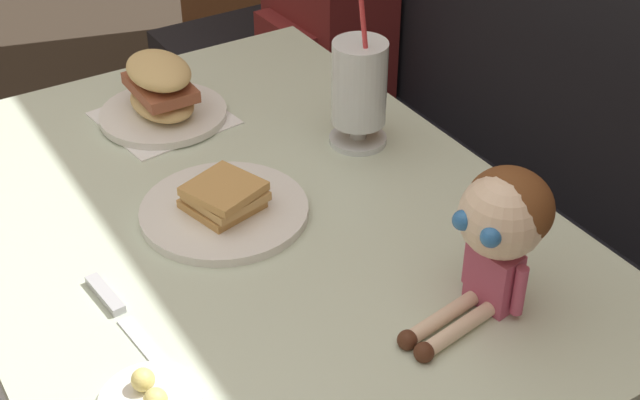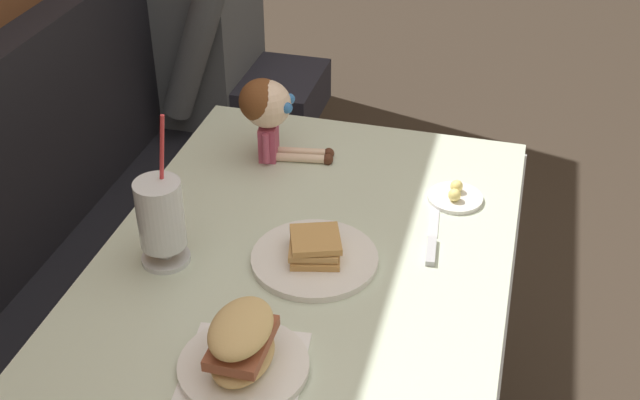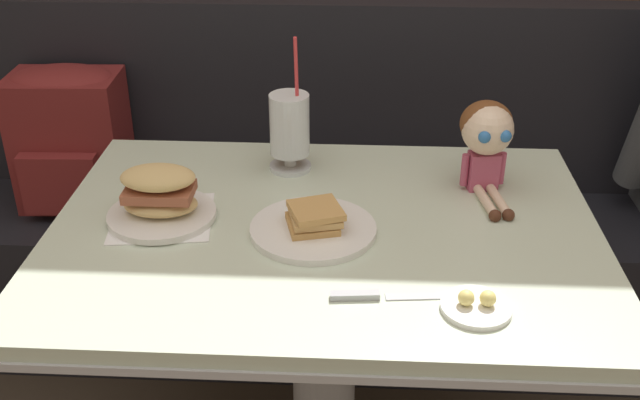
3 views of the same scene
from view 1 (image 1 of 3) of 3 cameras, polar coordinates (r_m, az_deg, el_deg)
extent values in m
cube|color=black|center=(1.94, 11.79, -7.96)|extent=(2.60, 0.48, 0.45)
cube|color=black|center=(1.78, 18.31, 6.38)|extent=(2.60, 0.10, 0.55)
cube|color=beige|center=(1.35, -4.66, -1.58)|extent=(1.10, 0.80, 0.03)
cube|color=#B7BABF|center=(1.36, -4.62, -2.35)|extent=(1.11, 0.81, 0.02)
cylinder|color=#A5A8AD|center=(1.59, -4.05, -12.01)|extent=(0.14, 0.14, 0.65)
cylinder|color=white|center=(1.34, -6.06, -0.69)|extent=(0.25, 0.25, 0.01)
cube|color=tan|center=(1.33, -6.19, -0.22)|extent=(0.11, 0.11, 0.01)
cube|color=tan|center=(1.32, -5.97, 0.26)|extent=(0.11, 0.11, 0.01)
cube|color=tan|center=(1.31, -6.09, 0.72)|extent=(0.12, 0.12, 0.01)
cylinder|color=silver|center=(1.51, 2.40, 3.86)|extent=(0.10, 0.10, 0.01)
cylinder|color=silver|center=(1.50, 2.42, 4.51)|extent=(0.03, 0.03, 0.03)
cylinder|color=silver|center=(1.46, 2.50, 7.39)|extent=(0.09, 0.09, 0.14)
cylinder|color=brown|center=(1.46, 2.49, 7.13)|extent=(0.08, 0.08, 0.12)
cylinder|color=#DB383D|center=(1.40, 2.81, 10.52)|extent=(0.01, 0.04, 0.22)
cube|color=white|center=(1.60, -9.82, 5.11)|extent=(0.22, 0.22, 0.00)
cylinder|color=white|center=(1.60, -9.85, 5.36)|extent=(0.22, 0.22, 0.01)
ellipsoid|color=tan|center=(1.58, -9.94, 6.13)|extent=(0.15, 0.10, 0.04)
cube|color=#995138|center=(1.57, -10.04, 7.02)|extent=(0.14, 0.09, 0.02)
ellipsoid|color=tan|center=(1.56, -10.16, 8.06)|extent=(0.15, 0.10, 0.04)
sphere|color=#F4E07A|center=(1.07, -11.11, -11.07)|extent=(0.03, 0.03, 0.03)
sphere|color=#F4E07A|center=(1.05, -10.34, -12.30)|extent=(0.03, 0.03, 0.03)
cube|color=silver|center=(1.14, -10.67, -9.29)|extent=(0.14, 0.03, 0.00)
cube|color=#B2B5BA|center=(1.22, -13.40, -5.81)|extent=(0.09, 0.03, 0.01)
cube|color=#B74C6B|center=(1.18, 10.91, -4.81)|extent=(0.07, 0.05, 0.08)
sphere|color=beige|center=(1.12, 11.45, -0.98)|extent=(0.11, 0.11, 0.11)
ellipsoid|color=brown|center=(1.12, 11.88, -0.41)|extent=(0.13, 0.12, 0.10)
sphere|color=#2D6BB2|center=(1.10, 8.99, -1.28)|extent=(0.03, 0.03, 0.03)
sphere|color=#2D6BB2|center=(1.08, 10.73, -2.32)|extent=(0.03, 0.03, 0.03)
cylinder|color=beige|center=(1.16, 7.64, -7.41)|extent=(0.04, 0.12, 0.02)
cylinder|color=beige|center=(1.15, 8.67, -8.11)|extent=(0.04, 0.12, 0.02)
sphere|color=#4C2819|center=(1.13, 5.54, -8.79)|extent=(0.03, 0.03, 0.03)
sphere|color=#4C2819|center=(1.11, 6.57, -9.53)|extent=(0.03, 0.03, 0.03)
cylinder|color=#B74C6B|center=(1.20, 9.43, -3.72)|extent=(0.02, 0.02, 0.07)
cylinder|color=#B74C6B|center=(1.16, 12.47, -5.61)|extent=(0.02, 0.02, 0.07)
cube|color=maroon|center=(2.22, 0.55, 11.47)|extent=(0.31, 0.21, 0.38)
cube|color=maroon|center=(2.19, -2.15, 8.99)|extent=(0.21, 0.06, 0.17)
camera|label=2|loc=(2.23, -36.03, 35.49)|focal=46.17mm
camera|label=3|loc=(1.24, -76.04, 8.40)|focal=42.37mm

